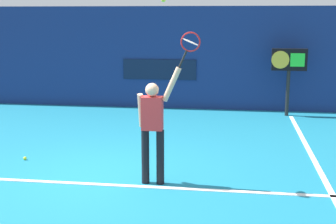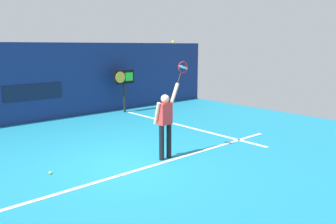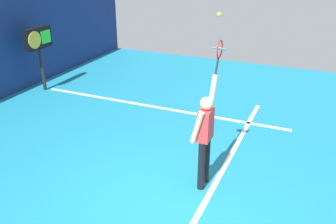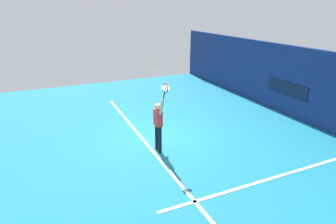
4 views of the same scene
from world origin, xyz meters
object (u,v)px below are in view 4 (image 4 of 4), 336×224
(tennis_ball, at_px, (158,64))
(spare_ball, at_px, (155,119))
(tennis_racket, at_px, (165,89))
(tennis_player, at_px, (158,123))

(tennis_ball, relative_size, spare_ball, 1.00)
(tennis_racket, bearing_deg, spare_ball, 164.14)
(spare_ball, bearing_deg, tennis_racket, -15.86)
(tennis_player, bearing_deg, tennis_ball, -21.98)
(tennis_racket, relative_size, tennis_ball, 9.13)
(tennis_racket, xyz_separation_m, tennis_ball, (-0.40, -0.07, 0.67))
(tennis_player, xyz_separation_m, tennis_racket, (0.59, -0.00, 1.31))
(tennis_ball, bearing_deg, tennis_player, 158.02)
(tennis_player, bearing_deg, spare_ball, 160.97)
(tennis_player, relative_size, spare_ball, 28.81)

